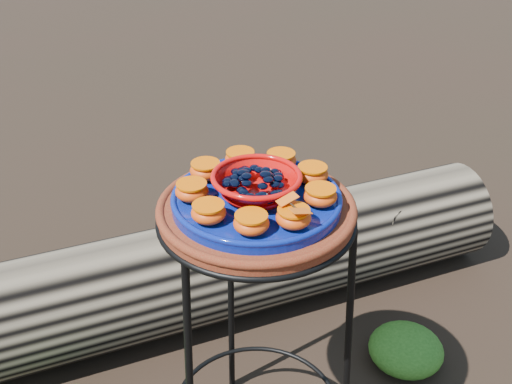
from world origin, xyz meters
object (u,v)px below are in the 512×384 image
object	(u,v)px
terracotta_saucer	(256,212)
plant_stand	(256,347)
driftwood_log	(237,263)
red_bowl	(256,185)
cobalt_plate	(256,201)

from	to	relation	value
terracotta_saucer	plant_stand	bearing A→B (deg)	0.00
driftwood_log	red_bowl	bearing A→B (deg)	-102.16
cobalt_plate	plant_stand	bearing A→B (deg)	0.00
plant_stand	cobalt_plate	bearing A→B (deg)	0.00
terracotta_saucer	driftwood_log	size ratio (longest dim) A/B	0.22
plant_stand	driftwood_log	xyz separation A→B (m)	(0.12, 0.55, -0.19)
terracotta_saucer	cobalt_plate	size ratio (longest dim) A/B	1.17
red_bowl	driftwood_log	xyz separation A→B (m)	(0.12, 0.55, -0.61)
driftwood_log	plant_stand	bearing A→B (deg)	-102.16
red_bowl	cobalt_plate	bearing A→B (deg)	0.00
cobalt_plate	driftwood_log	bearing A→B (deg)	77.84
plant_stand	terracotta_saucer	xyz separation A→B (m)	(0.00, 0.00, 0.37)
terracotta_saucer	red_bowl	world-z (taller)	red_bowl
terracotta_saucer	driftwood_log	xyz separation A→B (m)	(0.12, 0.55, -0.55)
plant_stand	cobalt_plate	world-z (taller)	cobalt_plate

